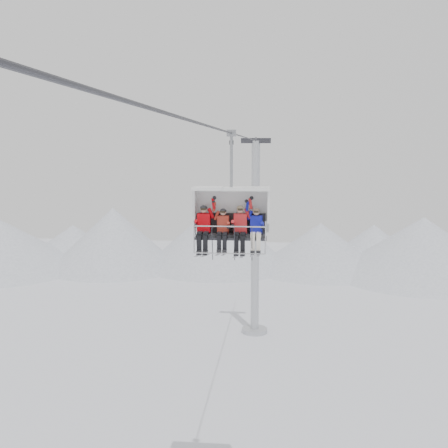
# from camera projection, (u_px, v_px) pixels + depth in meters

# --- Properties ---
(ridgeline) EXTENTS (72.00, 21.00, 7.00)m
(ridgeline) POSITION_uv_depth(u_px,v_px,m) (248.00, 244.00, 58.83)
(ridgeline) COLOR silver
(ridgeline) RESTS_ON ground
(lift_tower_right) EXTENTS (2.00, 1.80, 13.48)m
(lift_tower_right) POSITION_uv_depth(u_px,v_px,m) (255.00, 251.00, 38.51)
(lift_tower_right) COLOR #ADAFB4
(lift_tower_right) RESTS_ON ground
(haul_cable) EXTENTS (0.06, 50.00, 0.06)m
(haul_cable) POSITION_uv_depth(u_px,v_px,m) (224.00, 131.00, 15.80)
(haul_cable) COLOR #313036
(haul_cable) RESTS_ON lift_tower_left
(chairlift_carrier) EXTENTS (2.52, 1.17, 3.98)m
(chairlift_carrier) POSITION_uv_depth(u_px,v_px,m) (232.00, 212.00, 18.72)
(chairlift_carrier) COLOR black
(chairlift_carrier) RESTS_ON haul_cable
(skier_far_left) EXTENTS (0.43, 1.69, 1.70)m
(skier_far_left) POSITION_uv_depth(u_px,v_px,m) (204.00, 227.00, 18.57)
(skier_far_left) COLOR red
(skier_far_left) RESTS_ON chairlift_carrier
(skier_center_left) EXTENTS (0.38, 1.69, 1.55)m
(skier_center_left) POSITION_uv_depth(u_px,v_px,m) (223.00, 228.00, 18.51)
(skier_center_left) COLOR #A72C1F
(skier_center_left) RESTS_ON chairlift_carrier
(skier_center_right) EXTENTS (0.43, 1.69, 1.71)m
(skier_center_right) POSITION_uv_depth(u_px,v_px,m) (240.00, 227.00, 18.46)
(skier_center_right) COLOR red
(skier_center_right) RESTS_ON chairlift_carrier
(skier_far_right) EXTENTS (0.39, 1.69, 1.58)m
(skier_far_right) POSITION_uv_depth(u_px,v_px,m) (256.00, 229.00, 18.40)
(skier_far_right) COLOR #1116A2
(skier_far_right) RESTS_ON chairlift_carrier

